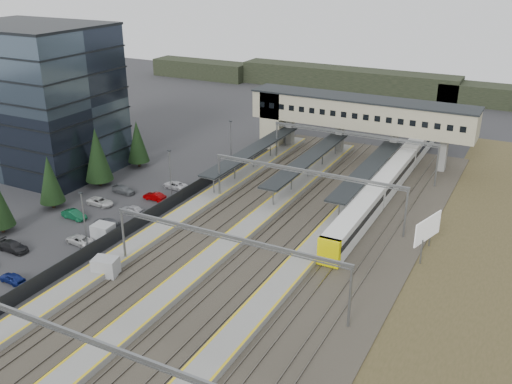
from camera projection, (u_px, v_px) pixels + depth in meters
The scene contains 15 objects.
ground at pixel (178, 239), 74.36m from camera, with size 220.00×220.00×0.00m, color #2B2B2D.
office_building at pixel (36, 99), 94.85m from camera, with size 24.30×18.30×24.30m.
conifer_row at pixel (28, 186), 78.71m from camera, with size 4.42×49.82×9.50m.
car_park at pixel (60, 237), 73.80m from camera, with size 10.58×44.65×1.29m.
lampposts at pixel (133, 195), 77.13m from camera, with size 0.50×53.25×8.07m.
fence at pixel (160, 209), 80.84m from camera, with size 0.08×90.00×2.00m.
relay_cabin_near at pixel (106, 267), 65.41m from camera, with size 3.19×2.66×2.31m.
relay_cabin_far at pixel (103, 233), 73.55m from camera, with size 2.71×2.32×2.35m.
rail_corridor at pixel (259, 237), 74.37m from camera, with size 34.00×90.00×0.92m.
canopies at pixel (308, 159), 91.99m from camera, with size 23.10×30.00×3.28m.
footbridge at pixel (345, 114), 102.44m from camera, with size 40.40×6.40×11.20m.
gantries at pixel (271, 206), 69.40m from camera, with size 28.40×62.28×7.17m.
train at pixel (392, 177), 89.93m from camera, with size 2.74×57.27×3.45m.
billboard at pixel (428, 230), 69.18m from camera, with size 1.85×5.83×5.14m.
treeline_far at pixel (475, 95), 138.67m from camera, with size 170.00×19.00×7.00m.
Camera 1 is at (39.65, -54.09, 34.26)m, focal length 40.00 mm.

